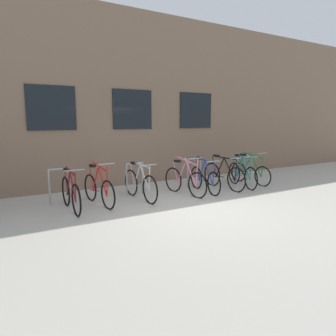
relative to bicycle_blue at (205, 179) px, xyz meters
The scene contains 11 objects.
ground_plane 1.86m from the bicycle_blue, 138.45° to the right, with size 42.00×42.00×0.00m, color #B2ADA0.
storefront_building 6.18m from the bicycle_blue, 103.82° to the left, with size 28.00×7.18×5.39m.
bike_rack 1.14m from the bicycle_blue, 142.37° to the left, with size 6.53×0.05×0.90m.
bicycle_blue is the anchor object (origin of this frame).
bicycle_teal 1.44m from the bicycle_blue, ahead, with size 0.53×1.67×1.01m.
bicycle_pink 0.68m from the bicycle_blue, behind, with size 0.44×1.71×1.09m.
bicycle_red 3.08m from the bicycle_blue, behind, with size 0.44×1.69×1.09m.
bicycle_black 0.75m from the bicycle_blue, ahead, with size 0.44×1.80×1.01m.
bicycle_green 2.01m from the bicycle_blue, ahead, with size 0.44×1.66×1.06m.
bicycle_silver 1.98m from the bicycle_blue, behind, with size 0.44×1.78×1.00m.
bicycle_maroon 3.78m from the bicycle_blue, behind, with size 0.44×1.71×1.03m.
Camera 1 is at (-3.86, -5.78, 2.05)m, focal length 32.67 mm.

